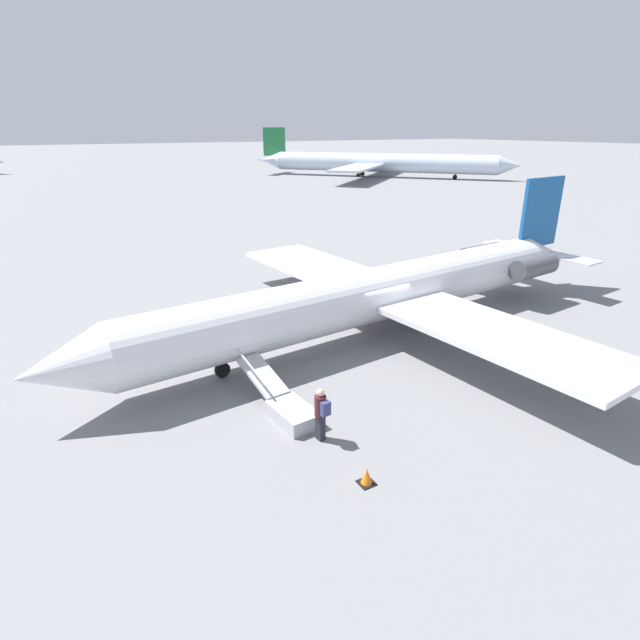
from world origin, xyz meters
The scene contains 6 objects.
ground_plane centered at (0.00, 0.00, 0.00)m, with size 600.00×600.00×0.00m, color slate.
airplane_main centered at (-0.88, -0.07, 1.91)m, with size 28.85×21.92×6.38m.
airplane_far_right centered at (-46.93, -62.68, 2.64)m, with size 36.17×41.15×8.88m.
boarding_stairs centered at (6.56, 4.29, 0.37)m, with size 1.35×4.08×1.62m.
passenger centered at (6.27, 6.05, 1.00)m, with size 0.36×0.55×1.74m.
traffic_cone_near_stairs centered at (6.25, 8.41, 0.22)m, with size 0.43×0.43×0.47m.
Camera 1 is at (12.86, 17.19, 8.96)m, focal length 28.00 mm.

